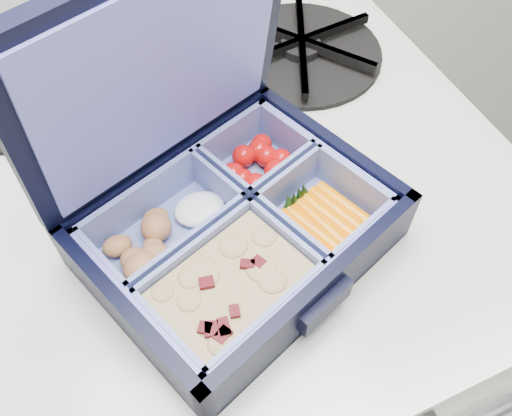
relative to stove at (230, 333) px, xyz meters
name	(u,v)px	position (x,y,z in m)	size (l,w,h in m)	color
stove	(230,333)	(0.00, 0.00, 0.00)	(0.60, 0.60, 0.91)	silver
bento_box	(238,231)	(-0.02, -0.11, 0.48)	(0.25, 0.20, 0.06)	black
burner_grate	(301,45)	(0.16, 0.12, 0.47)	(0.20, 0.20, 0.03)	black
burner_grate_rear	(31,93)	(-0.15, 0.17, 0.46)	(0.17, 0.17, 0.02)	black
fork	(246,141)	(0.04, 0.01, 0.46)	(0.02, 0.17, 0.01)	#A3A7BB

